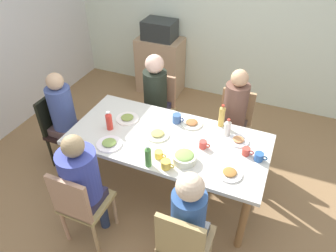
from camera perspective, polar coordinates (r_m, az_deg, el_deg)
name	(u,v)px	position (r m, az deg, el deg)	size (l,w,h in m)	color
ground_plane	(168,190)	(3.61, 0.00, -11.71)	(5.87, 5.87, 0.00)	#926E48
wall_back	(230,14)	(4.77, 11.36, 19.42)	(5.13, 0.12, 2.60)	silver
dining_table	(168,145)	(3.12, 0.00, -3.41)	(1.95, 0.93, 0.77)	silver
chair_0	(80,204)	(2.94, -15.77, -13.49)	(0.40, 0.40, 0.90)	tan
person_0	(82,179)	(2.82, -15.48, -9.39)	(0.33, 0.33, 1.22)	#373645
chair_1	(184,242)	(2.62, 2.88, -20.47)	(0.40, 0.40, 0.90)	tan
person_1	(189,218)	(2.51, 3.79, -16.46)	(0.30, 0.30, 1.18)	#393D3D
chair_2	(61,127)	(3.84, -18.99, -0.09)	(0.40, 0.40, 0.90)	black
person_2	(64,114)	(3.67, -18.50, 2.08)	(0.30, 0.30, 1.22)	brown
chair_3	(158,105)	(4.00, -1.77, 3.79)	(0.40, 0.40, 0.90)	tan
person_3	(155,93)	(3.80, -2.40, 5.98)	(0.30, 0.30, 1.24)	#312848
chair_4	(234,123)	(3.77, 11.91, 0.51)	(0.40, 0.40, 0.90)	tan
person_4	(234,112)	(3.57, 12.01, 2.46)	(0.30, 0.30, 1.25)	#51523C
plate_0	(157,134)	(3.09, -1.96, -1.53)	(0.24, 0.24, 0.04)	silver
plate_1	(192,123)	(3.24, 4.36, 0.52)	(0.22, 0.22, 0.04)	silver
plate_2	(238,140)	(3.09, 12.75, -2.59)	(0.20, 0.20, 0.04)	white
plate_3	(109,144)	(3.03, -10.70, -3.17)	(0.25, 0.25, 0.04)	white
plate_4	(127,118)	(3.33, -7.45, 1.42)	(0.24, 0.24, 0.04)	white
plate_5	(230,173)	(2.75, 11.22, -8.45)	(0.22, 0.22, 0.04)	white
bowl_0	(184,157)	(2.79, 3.01, -5.73)	(0.22, 0.22, 0.09)	beige
cup_0	(203,145)	(2.95, 6.43, -3.42)	(0.11, 0.07, 0.08)	#D2443C
cup_1	(159,155)	(2.83, -1.66, -5.25)	(0.11, 0.08, 0.07)	#EFC749
cup_2	(259,157)	(2.92, 16.33, -5.43)	(0.12, 0.08, 0.08)	#2B58A3
cup_3	(166,164)	(2.73, -0.35, -7.05)	(0.12, 0.09, 0.08)	yellow
cup_4	(246,151)	(2.95, 14.16, -4.53)	(0.11, 0.07, 0.07)	#CB4438
cup_5	(177,118)	(3.24, 1.63, 1.40)	(0.12, 0.09, 0.10)	#3B5F9F
bottle_0	(148,156)	(2.71, -3.66, -5.58)	(0.06, 0.06, 0.23)	#48873D
bottle_1	(222,116)	(3.20, 9.81, 1.82)	(0.06, 0.06, 0.25)	gold
bottle_2	(109,121)	(3.18, -10.73, 0.92)	(0.07, 0.07, 0.21)	red
bottle_3	(228,128)	(3.10, 10.86, -0.31)	(0.06, 0.06, 0.19)	silver
side_cabinet	(160,66)	(5.10, -1.42, 10.99)	(0.70, 0.44, 0.90)	tan
microwave	(160,30)	(4.87, -1.53, 17.22)	(0.48, 0.36, 0.28)	#282C2B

